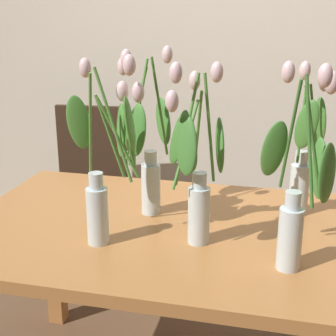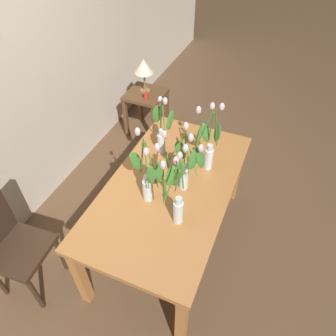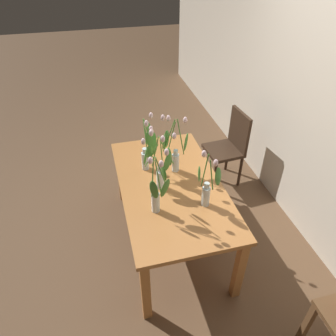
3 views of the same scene
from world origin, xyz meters
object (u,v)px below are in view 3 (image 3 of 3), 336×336
Objects in this scene: dining_table at (171,192)px; tulip_vase_4 at (148,149)px; tulip_vase_2 at (174,151)px; tulip_vase_1 at (158,192)px; tulip_vase_0 at (159,166)px; tulip_vase_3 at (207,188)px; dining_chair at (230,144)px.

tulip_vase_4 is at bearing -150.59° from dining_table.
tulip_vase_1 is at bearing -28.22° from tulip_vase_2.
tulip_vase_2 reaches higher than tulip_vase_1.
tulip_vase_0 is (0.01, -0.10, 0.32)m from dining_table.
tulip_vase_2 is at bearing 156.81° from dining_table.
dining_chair is at bearing 146.85° from tulip_vase_3.
tulip_vase_3 is at bearing 32.20° from dining_table.
tulip_vase_1 is 1.62m from dining_chair.
tulip_vase_0 is at bearing -85.40° from dining_table.
tulip_vase_4 is (-0.06, -0.23, 0.02)m from tulip_vase_2.
tulip_vase_1 is at bearing -31.21° from dining_table.
tulip_vase_4 is (-0.26, -0.15, 0.33)m from dining_table.
tulip_vase_1 is 0.40m from tulip_vase_3.
tulip_vase_4 is (-0.27, -0.04, 0.01)m from tulip_vase_0.
dining_chair is (-0.79, 1.04, -0.44)m from tulip_vase_0.
dining_table is 2.79× the size of tulip_vase_1.
dining_chair is at bearing 115.85° from tulip_vase_4.
tulip_vase_3 is 0.69m from tulip_vase_4.
dining_chair is at bearing 129.85° from dining_table.
tulip_vase_0 is 0.96× the size of tulip_vase_2.
dining_table is 0.37m from tulip_vase_2.
tulip_vase_1 reaches higher than dining_chair.
tulip_vase_1 is (0.30, -0.18, 0.30)m from dining_table.
tulip_vase_0 reaches higher than dining_chair.
tulip_vase_2 is 0.24m from tulip_vase_4.
tulip_vase_2 is at bearing 151.78° from tulip_vase_1.
tulip_vase_3 is (0.53, 0.13, -0.03)m from tulip_vase_2.
tulip_vase_3 is (0.33, 0.21, 0.28)m from dining_table.
tulip_vase_4 is at bearing -149.00° from tulip_vase_3.
tulip_vase_0 reaches higher than dining_table.
tulip_vase_1 reaches higher than dining_table.
tulip_vase_0 is 0.60× the size of dining_chair.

